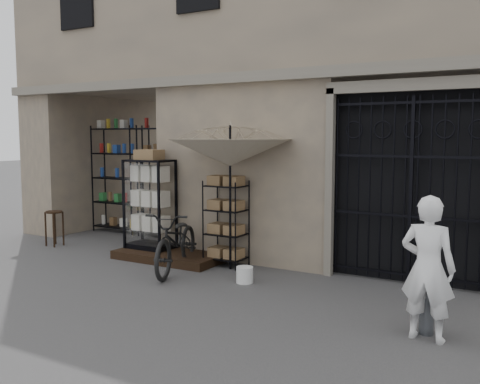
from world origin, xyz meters
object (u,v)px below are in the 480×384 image
Objects in this scene: bicycle at (178,271)px; shopkeeper at (425,339)px; wire_rack at (226,224)px; wooden_stool at (54,228)px; market_umbrella at (230,145)px; white_bucket at (245,275)px; display_cabinet at (150,209)px; steel_bollard at (427,296)px.

bicycle is 1.21× the size of shopkeeper.
wire_rack is 3.98m from wooden_stool.
bicycle is 3.50m from wooden_stool.
wire_rack is at bearing -22.14° from shopkeeper.
market_umbrella is (0.19, -0.17, 1.37)m from wire_rack.
bicycle is at bearing 177.81° from white_bucket.
display_cabinet is 1.64m from wire_rack.
steel_bollard is at bearing -23.27° from wire_rack.
wooden_stool is at bearing 170.47° from steel_bollard.
display_cabinet is 2.18m from market_umbrella.
market_umbrella is 1.80× the size of shopkeeper.
market_umbrella is at bearing 2.33° from wooden_stool.
shopkeeper is at bearing -81.56° from steel_bollard.
bicycle is at bearing 168.22° from steel_bollard.
bicycle is at bearing -123.40° from wire_rack.
steel_bollard is at bearing -30.55° from bicycle.
wire_rack reaches higher than bicycle.
bicycle is (-1.33, 0.05, -0.13)m from white_bucket.
wire_rack is 0.92× the size of shopkeeper.
steel_bollard is at bearing -16.04° from white_bucket.
wire_rack is (1.63, 0.08, -0.17)m from display_cabinet.
steel_bollard is (4.19, -0.87, 0.45)m from bicycle.
white_bucket is (0.83, -0.79, -0.61)m from wire_rack.
display_cabinet is 0.92× the size of bicycle.
shopkeeper is (7.67, -1.45, -0.38)m from wooden_stool.
market_umbrella is at bearing -21.12° from shopkeeper.
steel_bollard is (2.86, -0.82, 0.32)m from white_bucket.
wire_rack is at bearing 37.43° from bicycle.
market_umbrella is (1.82, -0.09, 1.20)m from display_cabinet.
shopkeeper is (2.88, -0.99, -0.13)m from white_bucket.
market_umbrella reaches higher than wooden_stool.
wooden_stool is at bearing 174.50° from white_bucket.
white_bucket is 0.29× the size of steel_bollard.
wire_rack is 4.04m from steel_bollard.
wire_rack is at bearing -17.29° from display_cabinet.
wooden_stool is (-3.95, -0.33, -0.35)m from wire_rack.
display_cabinet is at bearing -176.95° from wire_rack.
bicycle is at bearing -139.81° from market_umbrella.
market_umbrella is 4.49m from wooden_stool.
steel_bollard is (7.64, -1.28, 0.07)m from wooden_stool.
market_umbrella is at bearing 135.58° from white_bucket.
white_bucket is 0.13× the size of bicycle.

